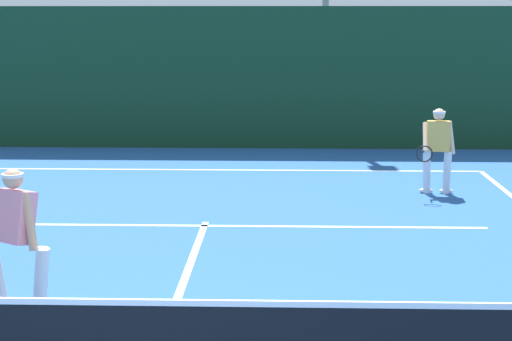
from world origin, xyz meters
TOP-DOWN VIEW (x-y plane):
  - court_line_baseline_far at (0.00, 10.87)m, footprint 10.60×0.10m
  - court_line_service at (0.00, 6.17)m, footprint 8.64×0.10m
  - court_line_centre at (0.00, 3.20)m, footprint 0.10×6.40m
  - player_near at (-1.66, 2.26)m, footprint 1.14×0.83m
  - player_far at (3.98, 8.67)m, footprint 0.79×0.84m
  - back_fence_windscreen at (0.00, 13.84)m, footprint 19.00×0.12m

SIDE VIEW (x-z plane):
  - court_line_baseline_far at x=0.00m, z-range 0.00..0.01m
  - court_line_service at x=0.00m, z-range 0.00..0.01m
  - court_line_centre at x=0.00m, z-range 0.00..0.01m
  - player_far at x=3.98m, z-range 0.07..1.62m
  - player_near at x=-1.66m, z-range 0.08..1.69m
  - back_fence_windscreen at x=0.00m, z-range 0.00..3.39m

